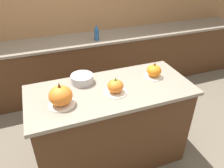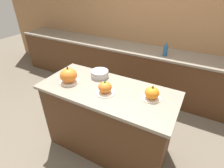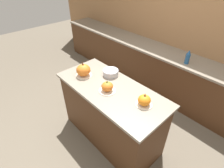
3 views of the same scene
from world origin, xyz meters
TOP-DOWN VIEW (x-y plane):
  - ground_plane at (0.00, 0.00)m, footprint 12.00×12.00m
  - wall_back at (0.00, 1.87)m, footprint 8.00×0.06m
  - kitchen_island at (0.00, 0.00)m, footprint 1.56×0.70m
  - back_counter at (0.00, 1.54)m, footprint 6.00×0.60m
  - pumpkin_cake_left at (-0.47, -0.08)m, footprint 0.23×0.23m
  - pumpkin_cake_center at (0.02, -0.07)m, footprint 0.21×0.21m
  - pumpkin_cake_right at (0.49, 0.06)m, footprint 0.19×0.19m
  - bottle_tall at (0.29, 1.41)m, footprint 0.07×0.07m
  - mixing_bowl at (-0.22, 0.21)m, footprint 0.22×0.22m

SIDE VIEW (x-z plane):
  - ground_plane at x=0.00m, z-range 0.00..0.00m
  - back_counter at x=0.00m, z-range 0.00..0.89m
  - kitchen_island at x=0.00m, z-range 0.00..0.94m
  - mixing_bowl at x=-0.22m, z-range 0.94..1.02m
  - bottle_tall at x=0.29m, z-range 0.88..1.11m
  - pumpkin_cake_center at x=0.02m, z-range 0.92..1.08m
  - pumpkin_cake_right at x=0.49m, z-range 0.92..1.08m
  - pumpkin_cake_left at x=-0.47m, z-range 0.91..1.13m
  - wall_back at x=0.00m, z-range 0.00..2.50m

